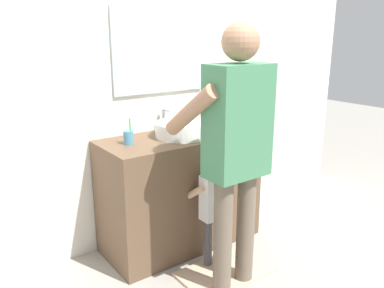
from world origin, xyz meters
name	(u,v)px	position (x,y,z in m)	size (l,w,h in m)	color
ground_plane	(204,258)	(0.00, 0.00, 0.00)	(14.00, 14.00, 0.00)	#9E998E
back_wall	(157,71)	(0.00, 0.62, 1.35)	(4.40, 0.10, 2.70)	silver
vanity_cabinet	(181,191)	(0.00, 0.30, 0.45)	(1.23, 0.54, 0.89)	brown
sink_basin	(182,129)	(0.00, 0.28, 0.95)	(0.40, 0.40, 0.11)	white
faucet	(165,120)	(0.00, 0.52, 0.97)	(0.18, 0.14, 0.18)	#B7BABF
toothbrush_cup	(129,137)	(-0.42, 0.33, 0.94)	(0.07, 0.07, 0.21)	#4C8EB2
soap_bottle	(213,120)	(0.36, 0.36, 0.96)	(0.06, 0.06, 0.17)	#66B2D1
bath_mat	(225,272)	(0.00, -0.25, 0.01)	(0.64, 0.40, 0.02)	#CCAD8E
child_toddler	(213,203)	(0.00, -0.10, 0.49)	(0.25, 0.25, 0.82)	#47474C
adult_parent	(236,138)	(-0.04, -0.36, 1.02)	(0.53, 0.56, 1.71)	#6B5B4C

